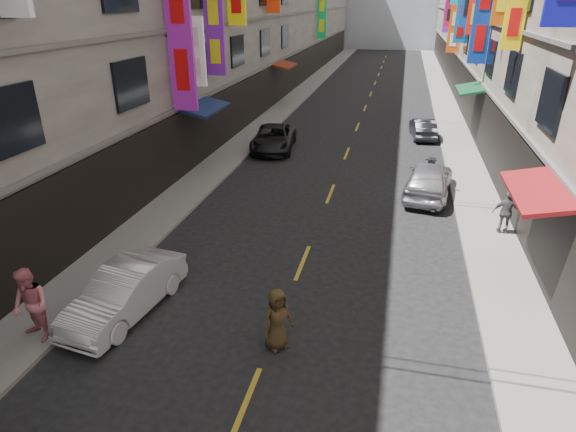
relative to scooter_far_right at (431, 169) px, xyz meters
The scene contains 12 objects.
sidewalk_left 18.18m from the scooter_far_right, 124.12° to the left, with size 2.00×90.00×0.12m, color slate.
sidewalk_right 15.16m from the scooter_far_right, 83.16° to the left, with size 2.00×90.00×0.12m, color slate.
street_awnings 6.10m from the scooter_far_right, behind, with size 13.99×35.20×0.41m.
lane_markings 12.77m from the scooter_far_right, 109.20° to the left, with size 0.12×80.20×0.01m.
scooter_far_right is the anchor object (origin of this frame).
car_left_mid 15.01m from the scooter_far_right, 123.09° to the right, with size 1.36×3.90×1.28m, color white.
car_left_far 8.69m from the scooter_far_right, 160.62° to the left, with size 2.12×4.61×1.28m, color black.
car_right_mid 2.29m from the scooter_far_right, 94.95° to the right, with size 1.75×4.35×1.48m, color silver.
car_right_far 7.26m from the scooter_far_right, 91.55° to the left, with size 1.23×3.53×1.16m, color #222329.
pedestrian_lfar 17.14m from the scooter_far_right, 124.24° to the right, with size 0.91×0.63×1.88m, color #D9737E.
pedestrian_rfar 5.99m from the scooter_far_right, 67.89° to the right, with size 0.91×0.52×1.55m, color #505153.
pedestrian_crossing 13.63m from the scooter_far_right, 107.04° to the right, with size 0.77×0.52×1.57m, color #46341C.
Camera 1 is at (2.52, 5.03, 7.61)m, focal length 30.00 mm.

